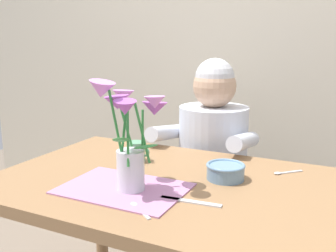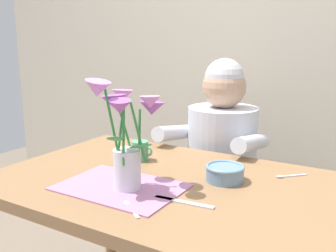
# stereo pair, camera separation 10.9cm
# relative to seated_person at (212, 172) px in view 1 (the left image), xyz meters

# --- Properties ---
(wood_panel_backdrop) EXTENTS (4.00, 0.10, 2.50)m
(wood_panel_backdrop) POSITION_rel_seated_person_xyz_m (0.04, 0.43, 0.69)
(wood_panel_backdrop) COLOR beige
(wood_panel_backdrop) RESTS_ON ground_plane
(dining_table) EXTENTS (1.20, 0.80, 0.74)m
(dining_table) POSITION_rel_seated_person_xyz_m (0.04, -0.62, 0.08)
(dining_table) COLOR olive
(dining_table) RESTS_ON ground_plane
(seated_person) EXTENTS (0.45, 0.47, 1.14)m
(seated_person) POSITION_rel_seated_person_xyz_m (0.00, 0.00, 0.00)
(seated_person) COLOR #4C4C56
(seated_person) RESTS_ON ground_plane
(striped_placemat) EXTENTS (0.40, 0.28, 0.00)m
(striped_placemat) POSITION_rel_seated_person_xyz_m (-0.04, -0.75, 0.18)
(striped_placemat) COLOR #B275A3
(striped_placemat) RESTS_ON dining_table
(flower_vase) EXTENTS (0.24, 0.23, 0.36)m
(flower_vase) POSITION_rel_seated_person_xyz_m (-0.02, -0.75, 0.37)
(flower_vase) COLOR silver
(flower_vase) RESTS_ON dining_table
(ceramic_bowl) EXTENTS (0.14, 0.14, 0.06)m
(ceramic_bowl) POSITION_rel_seated_person_xyz_m (0.23, -0.52, 0.21)
(ceramic_bowl) COLOR #6689A8
(ceramic_bowl) RESTS_ON dining_table
(dinner_knife) EXTENTS (0.19, 0.03, 0.00)m
(dinner_knife) POSITION_rel_seated_person_xyz_m (0.19, -0.76, 0.18)
(dinner_knife) COLOR silver
(dinner_knife) RESTS_ON dining_table
(ceramic_mug) EXTENTS (0.09, 0.07, 0.08)m
(ceramic_mug) POSITION_rel_seated_person_xyz_m (-0.15, -0.48, 0.22)
(ceramic_mug) COLOR #569970
(ceramic_mug) RESTS_ON dining_table
(spoon_0) EXTENTS (0.10, 0.09, 0.01)m
(spoon_0) POSITION_rel_seated_person_xyz_m (0.40, -0.37, 0.18)
(spoon_0) COLOR silver
(spoon_0) RESTS_ON dining_table
(spoon_1) EXTENTS (0.11, 0.08, 0.01)m
(spoon_1) POSITION_rel_seated_person_xyz_m (0.07, -0.86, 0.18)
(spoon_1) COLOR silver
(spoon_1) RESTS_ON dining_table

